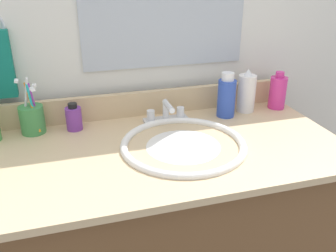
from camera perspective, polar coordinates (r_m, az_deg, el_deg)
The scene contains 11 objects.
vanity_cabinet at distance 1.35m, azimuth -0.85°, elevation -17.82°, with size 1.11×0.53×0.72m, color brown.
countertop at distance 1.14m, azimuth -0.97°, elevation -3.83°, with size 1.15×0.57×0.02m, color #D1B284.
backsplash at distance 1.36m, azimuth -4.04°, elevation 3.56°, with size 1.15×0.02×0.09m, color #D1B284.
back_wall at distance 1.47m, azimuth -4.41°, elevation -0.67°, with size 2.25×0.04×1.30m, color silver.
sink_basin at distance 1.16m, azimuth 2.37°, elevation -4.45°, with size 0.39×0.39×0.11m.
faucet at distance 1.30m, azimuth -0.28°, elevation 1.77°, with size 0.16×0.10×0.08m.
bottle_cream_purple at distance 1.28m, azimuth -14.50°, elevation 1.24°, with size 0.05×0.05×0.09m.
bottle_shampoo_blue at distance 1.35m, azimuth 9.12°, elevation 4.57°, with size 0.07×0.07×0.17m.
bottle_soap_pink at distance 1.48m, azimuth 16.76°, elevation 5.12°, with size 0.06×0.06×0.14m.
bottle_lotion_white at distance 1.41m, azimuth 12.16°, elevation 5.15°, with size 0.07×0.07×0.16m.
cup_green at distance 1.29m, azimuth -20.45°, elevation 1.14°, with size 0.08×0.08×0.19m.
Camera 1 is at (-0.26, -0.97, 1.27)m, focal length 39.02 mm.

